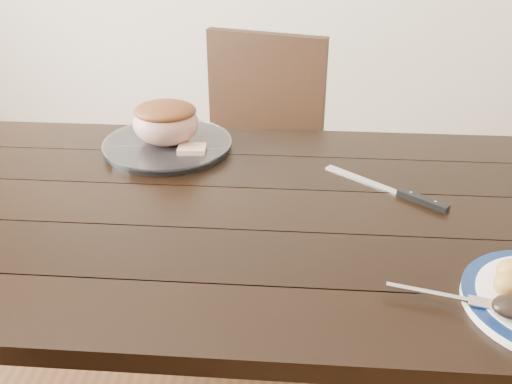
# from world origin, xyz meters

# --- Properties ---
(dining_table) EXTENTS (1.60, 0.91, 0.75)m
(dining_table) POSITION_xyz_m (0.00, 0.00, 0.66)
(dining_table) COLOR black
(dining_table) RESTS_ON ground
(chair_far) EXTENTS (0.52, 0.53, 0.93)m
(chair_far) POSITION_xyz_m (0.02, 0.73, 0.52)
(chair_far) COLOR black
(chair_far) RESTS_ON ground
(serving_platter) EXTENTS (0.33, 0.33, 0.02)m
(serving_platter) POSITION_xyz_m (-0.18, 0.29, 0.76)
(serving_platter) COLOR white
(serving_platter) RESTS_ON dining_table
(fork) EXTENTS (0.18, 0.06, 0.00)m
(fork) POSITION_xyz_m (0.42, -0.30, 0.77)
(fork) COLOR silver
(fork) RESTS_ON dinner_plate
(roast_joint) EXTENTS (0.17, 0.15, 0.11)m
(roast_joint) POSITION_xyz_m (-0.18, 0.29, 0.82)
(roast_joint) COLOR #A77466
(roast_joint) RESTS_ON serving_platter
(cut_slice) EXTENTS (0.07, 0.06, 0.02)m
(cut_slice) POSITION_xyz_m (-0.10, 0.24, 0.78)
(cut_slice) COLOR tan
(cut_slice) RESTS_ON serving_platter
(carving_knife) EXTENTS (0.26, 0.22, 0.01)m
(carving_knife) POSITION_xyz_m (0.41, 0.07, 0.76)
(carving_knife) COLOR silver
(carving_knife) RESTS_ON dining_table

